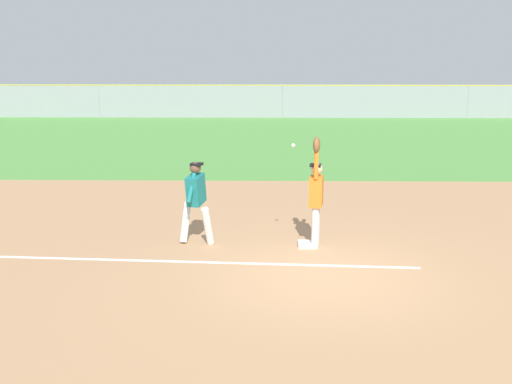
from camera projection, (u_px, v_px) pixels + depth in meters
name	position (u px, v px, depth m)	size (l,w,h in m)	color
ground_plane	(322.00, 275.00, 10.48)	(83.46, 83.46, 0.00)	tan
outfield_grass	(288.00, 138.00, 28.12)	(46.80, 19.77, 0.01)	#549342
chalk_foul_line	(101.00, 259.00, 11.31)	(12.00, 0.10, 0.01)	white
first_base	(307.00, 244.00, 12.11)	(0.38, 0.38, 0.08)	white
fielder	(316.00, 193.00, 11.87)	(0.33, 0.90, 2.28)	silver
runner	(196.00, 197.00, 12.05)	(0.76, 0.83, 1.72)	white
baseball	(293.00, 145.00, 11.47)	(0.07, 0.07, 0.07)	white
outfield_fence	(283.00, 101.00, 37.52)	(46.88, 0.08, 2.08)	#93999E
parked_car_tan	(127.00, 103.00, 41.13)	(4.46, 2.23, 1.25)	tan
parked_car_green	(214.00, 102.00, 41.74)	(4.49, 2.29, 1.25)	#1E6B33
parked_car_silver	(301.00, 103.00, 41.41)	(4.54, 2.40, 1.25)	#B7B7BC
parked_car_blue	(395.00, 103.00, 40.68)	(4.48, 2.28, 1.25)	#23389E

